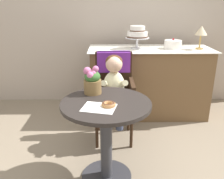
{
  "coord_description": "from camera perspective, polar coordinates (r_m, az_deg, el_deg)",
  "views": [
    {
      "loc": [
        0.03,
        -1.76,
        1.47
      ],
      "look_at": [
        0.05,
        0.15,
        0.77
      ],
      "focal_mm": 39.06,
      "sensor_mm": 36.0,
      "label": 1
    }
  ],
  "objects": [
    {
      "name": "tiered_cake_stand",
      "position": [
        3.11,
        5.95,
        12.85
      ],
      "size": [
        0.3,
        0.3,
        0.28
      ],
      "color": "silver",
      "rests_on": "display_counter"
    },
    {
      "name": "cafe_table",
      "position": [
        2.01,
        -1.39,
        -8.51
      ],
      "size": [
        0.72,
        0.72,
        0.72
      ],
      "color": "#282321",
      "rests_on": "ground"
    },
    {
      "name": "flower_vase",
      "position": [
        2.07,
        -4.67,
        2.13
      ],
      "size": [
        0.15,
        0.15,
        0.24
      ],
      "color": "brown",
      "rests_on": "cafe_table"
    },
    {
      "name": "ground_plane",
      "position": [
        2.3,
        -1.28,
        -19.71
      ],
      "size": [
        8.0,
        8.0,
        0.0
      ],
      "primitive_type": "plane",
      "color": "gray"
    },
    {
      "name": "wicker_chair",
      "position": [
        2.64,
        0.41,
        1.77
      ],
      "size": [
        0.42,
        0.45,
        0.95
      ],
      "rotation": [
        0.0,
        0.0,
        0.1
      ],
      "color": "#332114",
      "rests_on": "ground"
    },
    {
      "name": "display_counter",
      "position": [
        3.27,
        8.56,
        1.78
      ],
      "size": [
        1.56,
        0.62,
        0.9
      ],
      "color": "brown",
      "rests_on": "ground"
    },
    {
      "name": "paper_napkin",
      "position": [
        1.82,
        -3.06,
        -4.28
      ],
      "size": [
        0.28,
        0.24,
        0.0
      ],
      "primitive_type": "cube",
      "rotation": [
        0.0,
        0.0,
        -0.24
      ],
      "color": "white",
      "rests_on": "cafe_table"
    },
    {
      "name": "donut_front",
      "position": [
        1.83,
        -0.8,
        -3.46
      ],
      "size": [
        0.11,
        0.11,
        0.03
      ],
      "color": "#AD7542",
      "rests_on": "cafe_table"
    },
    {
      "name": "round_layer_cake",
      "position": [
        3.2,
        14.07,
        10.21
      ],
      "size": [
        0.22,
        0.22,
        0.13
      ],
      "color": "white",
      "rests_on": "display_counter"
    },
    {
      "name": "table_lamp",
      "position": [
        3.23,
        20.17,
        12.64
      ],
      "size": [
        0.15,
        0.15,
        0.28
      ],
      "color": "#B28C47",
      "rests_on": "display_counter"
    },
    {
      "name": "back_wall",
      "position": [
        3.62,
        -1.17,
        18.21
      ],
      "size": [
        4.8,
        0.1,
        2.7
      ],
      "primitive_type": "cube",
      "color": "#B2A393",
      "rests_on": "ground"
    },
    {
      "name": "seated_child",
      "position": [
        2.48,
        0.48,
        1.48
      ],
      "size": [
        0.27,
        0.32,
        0.73
      ],
      "color": "beige",
      "rests_on": "ground"
    }
  ]
}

